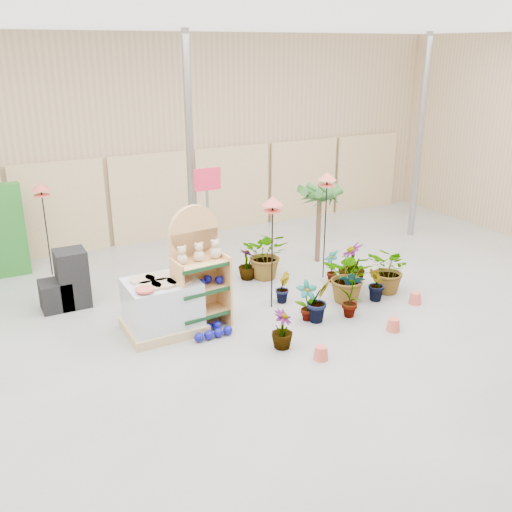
{
  "coord_description": "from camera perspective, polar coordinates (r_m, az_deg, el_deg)",
  "views": [
    {
      "loc": [
        -3.74,
        -6.19,
        4.21
      ],
      "look_at": [
        0.3,
        1.5,
        1.0
      ],
      "focal_mm": 40.0,
      "sensor_mm": 36.0,
      "label": 1
    }
  ],
  "objects": [
    {
      "name": "room",
      "position": [
        8.27,
        0.06,
        6.31
      ],
      "size": [
        15.2,
        12.1,
        4.7
      ],
      "color": "gray",
      "rests_on": "ground"
    },
    {
      "name": "display_shelf",
      "position": [
        8.93,
        -5.87,
        -1.63
      ],
      "size": [
        0.86,
        0.58,
        1.96
      ],
      "rotation": [
        0.0,
        0.0,
        0.09
      ],
      "color": "tan",
      "rests_on": "ground"
    },
    {
      "name": "teddy_bears",
      "position": [
        8.73,
        -5.6,
        0.29
      ],
      "size": [
        0.72,
        0.18,
        0.3
      ],
      "color": "beige",
      "rests_on": "display_shelf"
    },
    {
      "name": "gazing_balls_shelf",
      "position": [
        8.87,
        -5.54,
        -2.63
      ],
      "size": [
        0.72,
        0.25,
        0.14
      ],
      "color": "#0E0F88",
      "rests_on": "display_shelf"
    },
    {
      "name": "gazing_balls_floor",
      "position": [
        8.89,
        -4.54,
        -7.49
      ],
      "size": [
        0.63,
        0.39,
        0.15
      ],
      "color": "#0E0F88",
      "rests_on": "ground"
    },
    {
      "name": "pallet_stack",
      "position": [
        8.98,
        -9.34,
        -4.96
      ],
      "size": [
        1.18,
        0.99,
        0.87
      ],
      "rotation": [
        0.0,
        0.0,
        0.01
      ],
      "color": "tan",
      "rests_on": "ground"
    },
    {
      "name": "charcoal_planters",
      "position": [
        10.19,
        -18.38,
        -2.66
      ],
      "size": [
        0.8,
        0.5,
        1.0
      ],
      "color": "black",
      "rests_on": "ground"
    },
    {
      "name": "offer_sign",
      "position": [
        10.28,
        -4.85,
        5.33
      ],
      "size": [
        0.5,
        0.08,
        2.2
      ],
      "color": "gray",
      "rests_on": "ground"
    },
    {
      "name": "bird_table_front",
      "position": [
        9.2,
        1.67,
        5.13
      ],
      "size": [
        0.34,
        0.34,
        1.95
      ],
      "color": "black",
      "rests_on": "ground"
    },
    {
      "name": "bird_table_right",
      "position": [
        10.54,
        7.13,
        7.53
      ],
      "size": [
        0.34,
        0.34,
        2.06
      ],
      "color": "black",
      "rests_on": "ground"
    },
    {
      "name": "bird_table_back",
      "position": [
        11.36,
        -20.7,
        6.23
      ],
      "size": [
        0.34,
        0.34,
        1.84
      ],
      "color": "black",
      "rests_on": "ground"
    },
    {
      "name": "palm",
      "position": [
        11.5,
        6.39,
        6.25
      ],
      "size": [
        0.7,
        0.7,
        1.7
      ],
      "color": "brown",
      "rests_on": "ground"
    },
    {
      "name": "potted_plant_0",
      "position": [
        9.25,
        5.1,
        -4.51
      ],
      "size": [
        0.4,
        0.31,
        0.69
      ],
      "primitive_type": "imported",
      "rotation": [
        0.0,
        0.0,
        6.08
      ],
      "color": "#275922",
      "rests_on": "ground"
    },
    {
      "name": "potted_plant_1",
      "position": [
        9.25,
        6.31,
        -4.41
      ],
      "size": [
        0.42,
        0.34,
        0.73
      ],
      "primitive_type": "imported",
      "rotation": [
        0.0,
        0.0,
        0.05
      ],
      "color": "#275922",
      "rests_on": "ground"
    },
    {
      "name": "potted_plant_2",
      "position": [
        9.98,
        9.36,
        -1.98
      ],
      "size": [
        1.12,
        1.13,
        0.95
      ],
      "primitive_type": "imported",
      "rotation": [
        0.0,
        0.0,
        5.42
      ],
      "color": "#275922",
      "rests_on": "ground"
    },
    {
      "name": "potted_plant_3",
      "position": [
        10.58,
        9.56,
        -0.92
      ],
      "size": [
        0.67,
        0.67,
        0.87
      ],
      "primitive_type": "imported",
      "rotation": [
        0.0,
        0.0,
        4.13
      ],
      "color": "#275922",
      "rests_on": "ground"
    },
    {
      "name": "potted_plant_4",
      "position": [
        10.83,
        7.58,
        -1.0
      ],
      "size": [
        0.28,
        0.37,
        0.62
      ],
      "primitive_type": "imported",
      "rotation": [
        0.0,
        0.0,
        4.51
      ],
      "color": "#275922",
      "rests_on": "ground"
    },
    {
      "name": "potted_plant_5",
      "position": [
        9.92,
        2.67,
        -3.15
      ],
      "size": [
        0.37,
        0.38,
        0.54
      ],
      "primitive_type": "imported",
      "rotation": [
        0.0,
        0.0,
        0.87
      ],
      "color": "#275922",
      "rests_on": "ground"
    },
    {
      "name": "potted_plant_6",
      "position": [
        10.84,
        1.11,
        0.2
      ],
      "size": [
        1.16,
        1.14,
        0.97
      ],
      "primitive_type": "imported",
      "rotation": [
        0.0,
        0.0,
        5.62
      ],
      "color": "#275922",
      "rests_on": "ground"
    },
    {
      "name": "potted_plant_7",
      "position": [
        8.45,
        2.65,
        -7.37
      ],
      "size": [
        0.46,
        0.46,
        0.59
      ],
      "primitive_type": "imported",
      "rotation": [
        0.0,
        0.0,
        0.68
      ],
      "color": "#275922",
      "rests_on": "ground"
    },
    {
      "name": "potted_plant_8",
      "position": [
        9.44,
        9.5,
        -3.73
      ],
      "size": [
        0.52,
        0.5,
        0.82
      ],
      "primitive_type": "imported",
      "rotation": [
        0.0,
        0.0,
        2.44
      ],
      "color": "#275922",
      "rests_on": "ground"
    },
    {
      "name": "potted_plant_9",
      "position": [
        10.12,
        11.98,
        -2.8
      ],
      "size": [
        0.42,
        0.44,
        0.64
      ],
      "primitive_type": "imported",
      "rotation": [
        0.0,
        0.0,
        4.18
      ],
      "color": "#275922",
      "rests_on": "ground"
    },
    {
      "name": "potted_plant_10",
      "position": [
        10.49,
        13.31,
        -1.33
      ],
      "size": [
        0.87,
        0.95,
        0.89
      ],
      "primitive_type": "imported",
      "rotation": [
        0.0,
        0.0,
        4.97
      ],
      "color": "#275922",
      "rests_on": "ground"
    },
    {
      "name": "potted_plant_11",
      "position": [
        10.85,
        -0.87,
        -0.78
      ],
      "size": [
        0.46,
        0.46,
        0.62
      ],
      "primitive_type": "imported",
      "rotation": [
        0.0,
        0.0,
        1.98
      ],
      "color": "#275922",
      "rests_on": "ground"
    }
  ]
}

